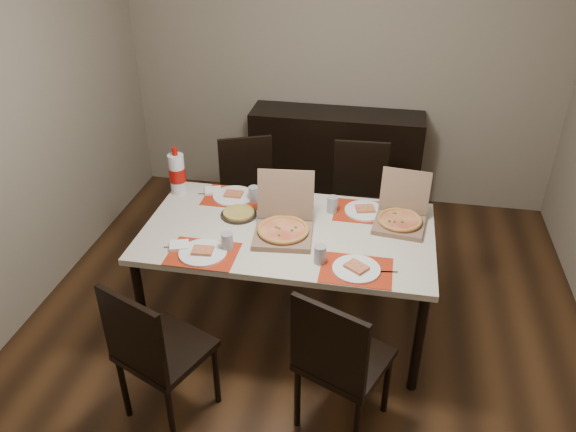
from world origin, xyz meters
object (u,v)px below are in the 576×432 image
object	(u,v)px
chair_near_right	(339,359)
chair_far_left	(249,193)
chair_far_right	(359,198)
soda_bottle	(177,174)
sideboard	(335,160)
chair_near_left	(155,350)
dip_bowl	(304,214)
dining_table	(288,239)
pizza_box_center	(284,226)

from	to	relation	value
chair_near_right	chair_far_left	xyz separation A→B (m)	(-0.89, 1.65, 0.00)
chair_near_right	chair_far_right	distance (m)	1.73
chair_far_left	soda_bottle	size ratio (longest dim) A/B	2.76
chair_far_left	chair_near_right	bearing A→B (deg)	-61.63
sideboard	chair_far_right	distance (m)	0.81
sideboard	chair_near_left	size ratio (longest dim) A/B	1.61
sideboard	soda_bottle	size ratio (longest dim) A/B	4.44
dip_bowl	soda_bottle	xyz separation A→B (m)	(-0.91, 0.17, 0.13)
dining_table	chair_far_left	xyz separation A→B (m)	(-0.47, 0.85, -0.17)
pizza_box_center	soda_bottle	xyz separation A→B (m)	(-0.82, 0.40, 0.09)
chair_near_right	chair_far_left	bearing A→B (deg)	118.37
chair_near_left	chair_far_left	distance (m)	1.76
chair_far_left	pizza_box_center	distance (m)	1.05
dining_table	chair_far_left	size ratio (longest dim) A/B	1.94
sideboard	chair_far_right	size ratio (longest dim) A/B	1.61
soda_bottle	chair_far_right	bearing A→B (deg)	25.55
dining_table	chair_near_left	distance (m)	1.08
chair_far_left	soda_bottle	bearing A→B (deg)	-126.05
dip_bowl	pizza_box_center	bearing A→B (deg)	-110.89
chair_near_right	dip_bowl	size ratio (longest dim) A/B	7.26
sideboard	chair_far_left	distance (m)	1.03
chair_far_left	pizza_box_center	size ratio (longest dim) A/B	2.19
chair_near_left	soda_bottle	distance (m)	1.35
chair_near_right	dining_table	bearing A→B (deg)	117.38
chair_near_left	soda_bottle	xyz separation A→B (m)	(-0.30, 1.26, 0.38)
soda_bottle	chair_near_left	bearing A→B (deg)	-76.54
chair_near_left	pizza_box_center	bearing A→B (deg)	58.92
pizza_box_center	dip_bowl	size ratio (longest dim) A/B	3.31
sideboard	pizza_box_center	distance (m)	1.79
soda_bottle	chair_far_left	bearing A→B (deg)	53.95
chair_near_right	dip_bowl	bearing A→B (deg)	109.38
dining_table	soda_bottle	xyz separation A→B (m)	(-0.84, 0.34, 0.21)
chair_near_left	chair_far_right	distance (m)	2.06
pizza_box_center	dip_bowl	world-z (taller)	pizza_box_center
pizza_box_center	dip_bowl	bearing A→B (deg)	69.11
chair_near_left	dip_bowl	xyz separation A→B (m)	(0.61, 1.09, 0.25)
chair_near_left	chair_far_right	bearing A→B (deg)	63.48
dip_bowl	soda_bottle	world-z (taller)	soda_bottle
pizza_box_center	soda_bottle	distance (m)	0.92
pizza_box_center	soda_bottle	world-z (taller)	pizza_box_center
chair_far_right	chair_near_left	bearing A→B (deg)	-116.52
dining_table	chair_far_left	world-z (taller)	chair_far_left
chair_far_left	chair_far_right	size ratio (longest dim) A/B	1.00
chair_far_right	soda_bottle	bearing A→B (deg)	-154.45
chair_far_right	dip_bowl	world-z (taller)	chair_far_right
chair_far_right	pizza_box_center	xyz separation A→B (m)	(-0.40, -0.98, 0.30)
pizza_box_center	chair_near_left	bearing A→B (deg)	-121.08
chair_far_left	pizza_box_center	xyz separation A→B (m)	(0.46, -0.90, 0.30)
chair_far_right	pizza_box_center	distance (m)	1.10
chair_near_left	chair_far_left	size ratio (longest dim) A/B	1.00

